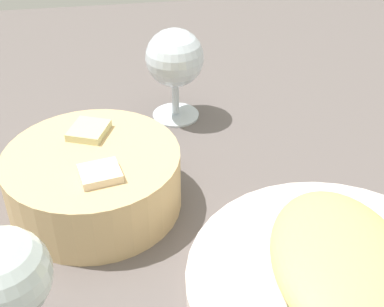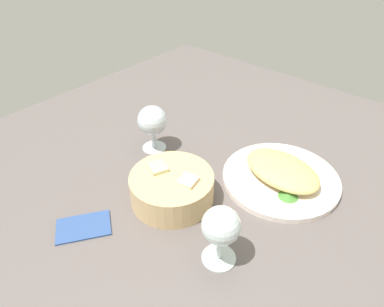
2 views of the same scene
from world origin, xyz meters
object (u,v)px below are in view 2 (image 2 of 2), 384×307
at_px(plate, 280,178).
at_px(wine_glass_far, 221,228).
at_px(bread_basket, 172,187).
at_px(folded_napkin, 83,226).
at_px(wine_glass_near, 152,122).

distance_m(plate, wine_glass_far, 0.29).
distance_m(bread_basket, wine_glass_far, 0.19).
xyz_separation_m(wine_glass_far, folded_napkin, (0.26, 0.12, -0.08)).
relative_size(plate, folded_napkin, 2.53).
height_order(plate, folded_napkin, plate).
bearing_deg(bread_basket, wine_glass_near, -32.78).
height_order(plate, bread_basket, bread_basket).
bearing_deg(folded_napkin, wine_glass_far, 149.91).
bearing_deg(wine_glass_far, wine_glass_near, -26.02).
distance_m(wine_glass_near, wine_glass_far, 0.39).
distance_m(wine_glass_near, folded_napkin, 0.32).
distance_m(plate, bread_basket, 0.27).
xyz_separation_m(plate, wine_glass_far, (-0.02, 0.28, 0.08)).
bearing_deg(bread_basket, plate, -125.70).
relative_size(wine_glass_near, folded_napkin, 1.15).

